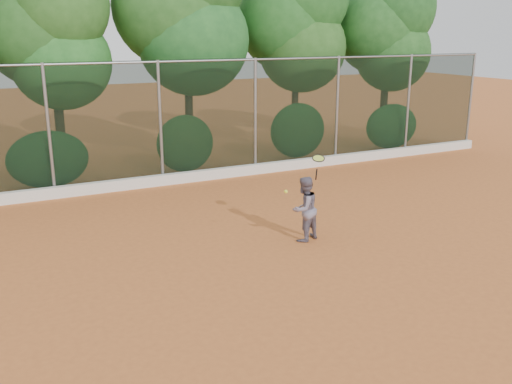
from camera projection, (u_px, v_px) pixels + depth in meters
name	position (u px, v px, depth m)	size (l,w,h in m)	color
ground	(280.00, 270.00, 10.54)	(80.00, 80.00, 0.00)	#C1662D
concrete_curb	(165.00, 180.00, 16.36)	(24.00, 0.20, 0.30)	silver
tennis_player	(304.00, 209.00, 11.87)	(0.67, 0.52, 1.38)	slate
chainlink_fence	(160.00, 120.00, 16.05)	(24.09, 0.09, 3.50)	black
foliage_backdrop	(118.00, 26.00, 16.82)	(23.70, 3.63, 7.55)	#3B2916
tennis_racket	(318.00, 160.00, 11.55)	(0.34, 0.34, 0.54)	black
tennis_ball_in_flight	(286.00, 192.00, 10.99)	(0.07, 0.07, 0.07)	#EEF938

